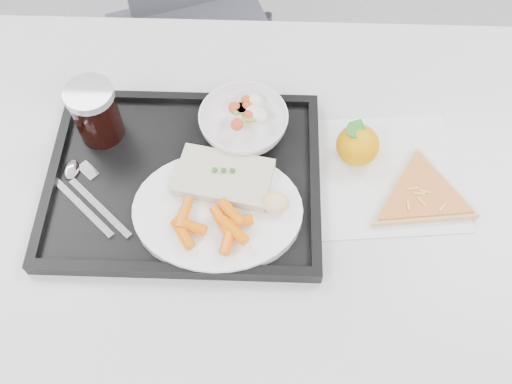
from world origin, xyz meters
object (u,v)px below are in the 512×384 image
chair (199,7)px  tray (184,179)px  cola_glass (95,112)px  table (233,207)px  dinner_plate (218,211)px  tangerine (358,145)px  salad_bowl (244,123)px  pizza_slice (422,195)px

chair → tray: 0.71m
tray → cola_glass: cola_glass is taller
table → dinner_plate: bearing=-106.4°
dinner_plate → chair: bearing=98.6°
tray → tangerine: tangerine is taller
dinner_plate → tray: bearing=132.5°
salad_bowl → tray: bearing=-134.3°
dinner_plate → salad_bowl: 0.17m
chair → pizza_slice: chair is taller
tangerine → pizza_slice: tangerine is taller
salad_bowl → pizza_slice: size_ratio=0.52×
cola_glass → pizza_slice: 0.56m
dinner_plate → salad_bowl: bearing=78.3°
tray → pizza_slice: bearing=-2.9°
tray → salad_bowl: size_ratio=2.96×
table → chair: 0.71m
cola_glass → tangerine: (0.44, -0.03, -0.04)m
tray → pizza_slice: tray is taller
table → chair: bearing=100.8°
cola_glass → dinner_plate: bearing=-36.3°
table → cola_glass: (-0.23, 0.10, 0.14)m
dinner_plate → cola_glass: 0.27m
salad_bowl → chair: bearing=104.3°
tangerine → pizza_slice: size_ratio=0.27×
tangerine → chair: bearing=119.1°
table → pizza_slice: (0.31, -0.01, 0.08)m
tray → chair: bearing=94.3°
dinner_plate → salad_bowl: (0.03, 0.16, 0.01)m
tray → cola_glass: 0.19m
tray → tangerine: bearing=11.9°
chair → dinner_plate: size_ratio=3.44×
table → tangerine: (0.21, 0.07, 0.10)m
salad_bowl → tangerine: size_ratio=1.97×
tray → salad_bowl: 0.14m
tray → dinner_plate: 0.09m
tray → pizza_slice: (0.39, -0.02, 0.00)m
salad_bowl → pizza_slice: (0.30, -0.12, -0.03)m
table → chair: size_ratio=1.29×
table → tangerine: size_ratio=15.55×
pizza_slice → dinner_plate: bearing=-171.9°
cola_glass → salad_bowl: bearing=2.1°
salad_bowl → cola_glass: size_ratio=1.41×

